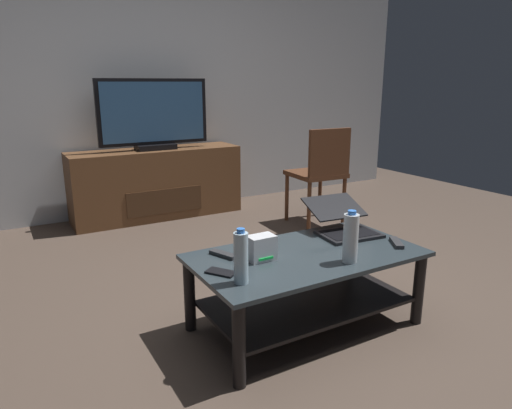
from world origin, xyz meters
TOP-DOWN VIEW (x-y plane):
  - ground_plane at (0.00, 0.00)m, footprint 7.68×7.68m
  - back_wall at (0.00, 2.57)m, footprint 6.40×0.12m
  - coffee_table at (0.03, -0.20)m, footprint 1.20×0.65m
  - media_cabinet at (0.02, 2.25)m, footprint 1.62×0.44m
  - television at (0.02, 2.23)m, footprint 1.04×0.20m
  - dining_chair at (1.22, 1.23)m, footprint 0.46×0.46m
  - laptop at (0.42, -0.02)m, footprint 0.38×0.44m
  - router_box at (-0.22, -0.16)m, footprint 0.14×0.09m
  - water_bottle_near at (-0.44, -0.35)m, footprint 0.07×0.07m
  - water_bottle_far at (0.14, -0.40)m, footprint 0.08×0.08m
  - cell_phone at (-0.47, -0.21)m, footprint 0.14×0.16m
  - tv_remote at (0.54, -0.33)m, footprint 0.12×0.16m
  - soundbar_remote at (-0.37, -0.02)m, footprint 0.10×0.17m

SIDE VIEW (x-z plane):
  - ground_plane at x=0.00m, z-range 0.00..0.00m
  - coffee_table at x=0.03m, z-range 0.08..0.50m
  - media_cabinet at x=0.02m, z-range 0.00..0.67m
  - cell_phone at x=-0.47m, z-range 0.42..0.43m
  - tv_remote at x=0.54m, z-range 0.42..0.44m
  - soundbar_remote at x=-0.37m, z-range 0.42..0.44m
  - laptop at x=0.42m, z-range 0.39..0.57m
  - router_box at x=-0.22m, z-range 0.42..0.55m
  - dining_chair at x=1.22m, z-range 0.07..0.97m
  - water_bottle_near at x=-0.44m, z-range 0.41..0.67m
  - water_bottle_far at x=0.14m, z-range 0.41..0.68m
  - television at x=0.02m, z-range 0.65..1.31m
  - back_wall at x=0.00m, z-range 0.00..2.80m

